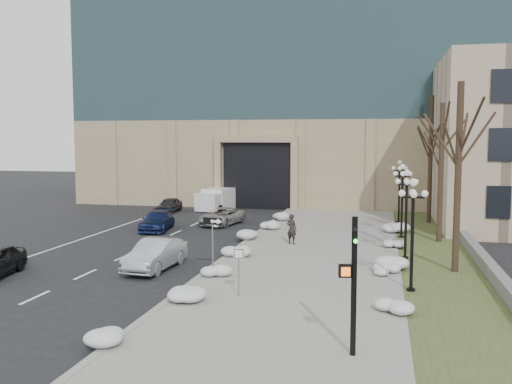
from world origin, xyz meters
TOP-DOWN VIEW (x-y plane):
  - ground at (0.00, 0.00)m, footprint 160.00×160.00m
  - sidewalk at (3.50, 14.00)m, footprint 9.00×40.00m
  - curb at (-1.00, 14.00)m, footprint 0.30×40.00m
  - grass_strip at (10.00, 14.00)m, footprint 4.00×40.00m
  - stone_wall at (12.00, 16.00)m, footprint 0.50×30.00m
  - office_tower at (-2.01, 43.58)m, footprint 40.00×24.70m
  - car_b at (-3.67, 7.67)m, footprint 1.82×4.56m
  - car_c at (-8.18, 18.85)m, footprint 2.52×4.73m
  - car_d at (-4.44, 22.16)m, footprint 2.91×4.82m
  - car_e at (-10.89, 28.19)m, footprint 1.60×3.71m
  - pedestrian at (1.86, 15.16)m, footprint 0.77×0.66m
  - box_truck at (-7.10, 31.18)m, footprint 3.23×6.31m
  - one_way_sign at (-0.49, 7.28)m, footprint 1.00×0.37m
  - keep_sign at (1.55, 3.65)m, footprint 0.43×0.17m
  - traffic_signal at (6.28, -1.67)m, footprint 0.72×0.95m
  - snow_clump_a at (-0.84, -2.57)m, footprint 1.10×1.60m
  - snow_clump_b at (-0.34, 2.49)m, footprint 1.10×1.60m
  - snow_clump_c at (-0.40, 6.77)m, footprint 1.10×1.60m
  - snow_clump_d at (-0.46, 11.41)m, footprint 1.10×1.60m
  - snow_clump_e at (-0.72, 16.30)m, footprint 1.10×1.60m
  - snow_clump_f at (-0.44, 20.09)m, footprint 1.10×1.60m
  - snow_clump_g at (-0.60, 24.74)m, footprint 1.10×1.60m
  - snow_clump_h at (7.47, 3.04)m, footprint 1.10×1.60m
  - snow_clump_i at (7.38, 8.54)m, footprint 1.10×1.60m
  - snow_clump_j at (7.79, 15.24)m, footprint 1.10×1.60m
  - snow_clump_k at (8.02, 20.63)m, footprint 1.10×1.60m
  - snow_clump_l at (7.69, 9.99)m, footprint 1.10×1.60m
  - lamppost_a at (8.30, 6.00)m, footprint 1.18×1.18m
  - lamppost_b at (8.30, 12.50)m, footprint 1.18×1.18m
  - lamppost_c at (8.30, 19.00)m, footprint 1.18×1.18m
  - lamppost_d at (8.30, 25.50)m, footprint 1.18×1.18m
  - tree_near at (10.50, 10.00)m, footprint 3.20×3.20m
  - tree_mid at (10.50, 18.00)m, footprint 3.20×3.20m
  - tree_far at (10.50, 26.00)m, footprint 3.20×3.20m

SIDE VIEW (x-z plane):
  - ground at x=0.00m, z-range 0.00..0.00m
  - grass_strip at x=10.00m, z-range 0.00..0.10m
  - sidewalk at x=3.50m, z-range 0.00..0.12m
  - curb at x=-1.00m, z-range 0.00..0.14m
  - snow_clump_a at x=-0.84m, z-range 0.12..0.48m
  - snow_clump_b at x=-0.34m, z-range 0.12..0.48m
  - snow_clump_c at x=-0.40m, z-range 0.12..0.48m
  - snow_clump_d at x=-0.46m, z-range 0.12..0.48m
  - snow_clump_e at x=-0.72m, z-range 0.12..0.48m
  - snow_clump_f at x=-0.44m, z-range 0.12..0.48m
  - snow_clump_g at x=-0.60m, z-range 0.12..0.48m
  - snow_clump_h at x=7.47m, z-range 0.12..0.48m
  - snow_clump_i at x=7.38m, z-range 0.12..0.48m
  - snow_clump_j at x=7.79m, z-range 0.12..0.48m
  - snow_clump_k at x=8.02m, z-range 0.12..0.48m
  - snow_clump_l at x=7.69m, z-range 0.12..0.48m
  - stone_wall at x=12.00m, z-range 0.00..0.70m
  - car_e at x=-10.89m, z-range 0.00..1.25m
  - car_d at x=-4.44m, z-range 0.00..1.25m
  - car_c at x=-8.18m, z-range 0.00..1.30m
  - car_b at x=-3.67m, z-range 0.00..1.48m
  - box_truck at x=-7.10m, z-range -0.03..1.88m
  - pedestrian at x=1.86m, z-range 0.12..1.91m
  - keep_sign at x=1.55m, z-range 0.48..2.52m
  - traffic_signal at x=6.28m, z-range -0.01..4.17m
  - one_way_sign at x=-0.49m, z-range 0.88..3.57m
  - lamppost_a at x=8.30m, z-range 0.69..5.45m
  - lamppost_b at x=8.30m, z-range 0.69..5.45m
  - lamppost_c at x=8.30m, z-range 0.69..5.45m
  - lamppost_d at x=8.30m, z-range 0.69..5.45m
  - tree_mid at x=10.50m, z-range 1.25..9.75m
  - tree_near at x=10.50m, z-range 1.33..10.33m
  - tree_far at x=10.50m, z-range 1.40..10.90m
  - office_tower at x=-2.01m, z-range 0.49..36.49m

